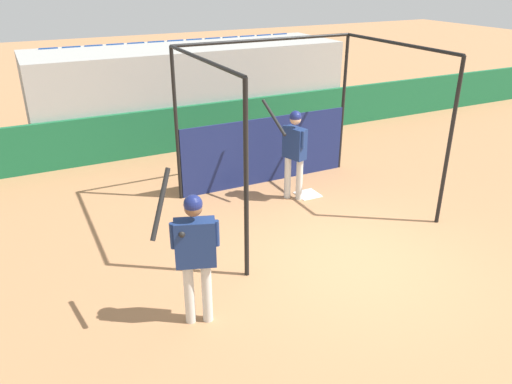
{
  "coord_description": "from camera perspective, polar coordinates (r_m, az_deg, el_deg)",
  "views": [
    {
      "loc": [
        -4.37,
        -5.35,
        4.21
      ],
      "look_at": [
        -1.18,
        1.05,
        0.99
      ],
      "focal_mm": 35.0,
      "sensor_mm": 36.0,
      "label": 1
    }
  ],
  "objects": [
    {
      "name": "player_waiting",
      "position": [
        6.15,
        -7.02,
        -6.34
      ],
      "size": [
        0.84,
        0.53,
        2.08
      ],
      "rotation": [
        0.0,
        0.0,
        2.8
      ],
      "color": "silver",
      "rests_on": "ground"
    },
    {
      "name": "batting_cage",
      "position": [
        9.93,
        2.5,
        6.74
      ],
      "size": [
        3.88,
        3.13,
        2.98
      ],
      "color": "black",
      "rests_on": "ground"
    },
    {
      "name": "ground_plane",
      "position": [
        8.09,
        10.93,
        -7.6
      ],
      "size": [
        60.0,
        60.0,
        0.0
      ],
      "primitive_type": "plane",
      "color": "#A8754C"
    },
    {
      "name": "player_batter",
      "position": [
        9.6,
        4.35,
        5.19
      ],
      "size": [
        0.61,
        0.83,
        1.94
      ],
      "rotation": [
        0.0,
        0.0,
        1.86
      ],
      "color": "silver",
      "rests_on": "ground"
    },
    {
      "name": "home_plate",
      "position": [
        10.17,
        5.93,
        -0.27
      ],
      "size": [
        0.44,
        0.44,
        0.02
      ],
      "color": "white",
      "rests_on": "ground"
    },
    {
      "name": "bleacher_section",
      "position": [
        13.84,
        -7.59,
        11.45
      ],
      "size": [
        8.15,
        2.4,
        2.39
      ],
      "color": "#9E9E99",
      "rests_on": "ground"
    },
    {
      "name": "outfield_wall",
      "position": [
        12.85,
        -5.54,
        7.62
      ],
      "size": [
        24.0,
        0.12,
        1.11
      ],
      "color": "#196038",
      "rests_on": "ground"
    }
  ]
}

